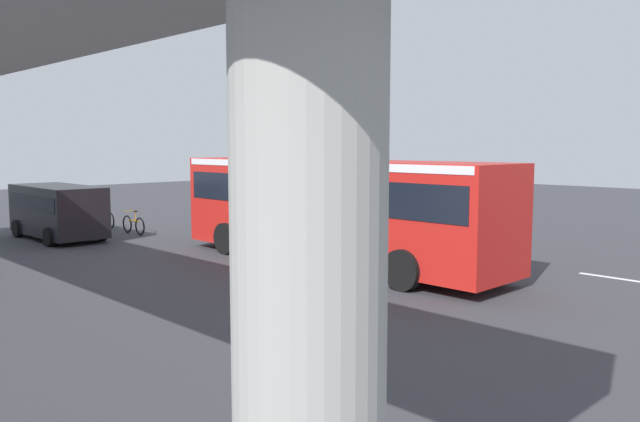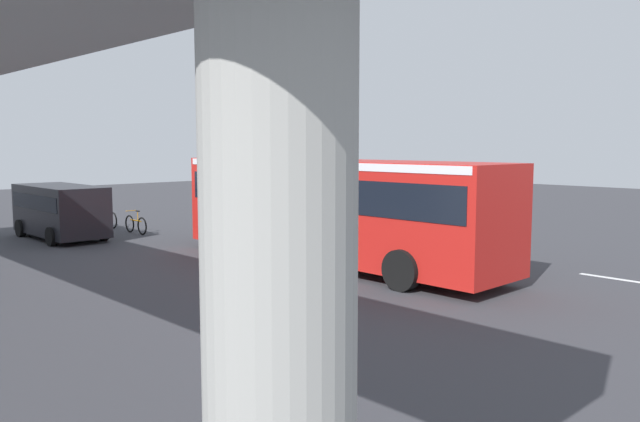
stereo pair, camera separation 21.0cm
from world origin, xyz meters
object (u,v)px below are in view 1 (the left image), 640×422
Objects in this scene: bicycle_black at (105,219)px; pedestrian at (236,207)px; parked_van at (58,208)px; traffic_sign at (471,199)px; city_bus at (333,202)px; bicycle_orange at (133,225)px.

pedestrian is at bearing -132.72° from bicycle_black.
parked_van is 15.41m from traffic_sign.
city_bus is 2.40× the size of parked_van.
parked_van is at bearing 74.12° from bicycle_orange.
traffic_sign is (-12.51, -5.06, 1.52)m from bicycle_orange.
bicycle_orange is 0.99× the size of pedestrian.
city_bus is 9.51m from pedestrian.
parked_van reaches higher than bicycle_orange.
pedestrian is at bearing -106.17° from bicycle_orange.
parked_van reaches higher than bicycle_black.
parked_van is 2.71× the size of bicycle_black.
parked_van is 2.94m from bicycle_orange.
pedestrian is (-1.23, -4.24, 0.51)m from bicycle_orange.
bicycle_black is at bearing 5.01° from city_bus.
bicycle_orange is (-0.77, -2.72, -0.81)m from parked_van.
traffic_sign is at bearing -157.97° from bicycle_orange.
traffic_sign reaches higher than bicycle_orange.
parked_van is at bearing 124.29° from bicycle_black.
city_bus reaches higher than bicycle_orange.
bicycle_orange is 0.63× the size of traffic_sign.
pedestrian reaches higher than bicycle_orange.
bicycle_black is 0.99× the size of pedestrian.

